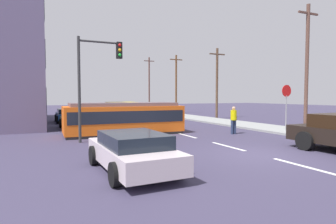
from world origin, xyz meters
TOP-DOWN VIEW (x-y plane):
  - ground_plane at (0.00, 10.00)m, footprint 120.00×120.00m
  - sidewalk_curb_right at (6.80, 6.00)m, footprint 3.20×36.00m
  - lane_stripe_0 at (0.00, -2.00)m, footprint 0.16×2.40m
  - lane_stripe_1 at (0.00, 2.00)m, footprint 0.16×2.40m
  - lane_stripe_2 at (0.00, 6.00)m, footprint 0.16×2.40m
  - lane_stripe_3 at (0.00, 14.14)m, footprint 0.16×2.40m
  - lane_stripe_4 at (0.00, 20.14)m, footprint 0.16×2.40m
  - streetcar_tram at (-3.11, 8.14)m, footprint 7.02×2.72m
  - city_bus at (-0.82, 15.40)m, footprint 2.61×5.27m
  - pedestrian_crossing at (2.92, 5.35)m, footprint 0.50×0.36m
  - parked_sedan_near at (-5.25, -0.26)m, footprint 2.10×4.34m
  - parked_sedan_mid at (-5.48, 12.10)m, footprint 1.97×4.43m
  - parked_sedan_far at (-5.48, 17.97)m, footprint 1.97×4.22m
  - stop_sign at (6.69, 4.84)m, footprint 0.76×0.07m
  - traffic_light_mast at (-5.14, 5.93)m, footprint 2.22×0.33m
  - utility_pole_near at (8.85, 5.14)m, footprint 1.80×0.24m
  - utility_pole_mid at (8.85, 15.74)m, footprint 1.80×0.24m
  - utility_pole_far at (9.05, 25.53)m, footprint 1.80×0.24m
  - utility_pole_distant at (9.00, 35.45)m, footprint 1.80×0.24m

SIDE VIEW (x-z plane):
  - ground_plane at x=0.00m, z-range 0.00..0.00m
  - lane_stripe_0 at x=0.00m, z-range 0.00..0.01m
  - lane_stripe_1 at x=0.00m, z-range 0.00..0.01m
  - lane_stripe_2 at x=0.00m, z-range 0.00..0.01m
  - lane_stripe_3 at x=0.00m, z-range 0.00..0.01m
  - lane_stripe_4 at x=0.00m, z-range 0.00..0.01m
  - sidewalk_curb_right at x=6.80m, z-range 0.00..0.14m
  - parked_sedan_far at x=-5.48m, z-range 0.03..1.22m
  - parked_sedan_mid at x=-5.48m, z-range 0.03..1.22m
  - parked_sedan_near at x=-5.25m, z-range 0.03..1.22m
  - pedestrian_crossing at x=2.92m, z-range 0.11..1.78m
  - streetcar_tram at x=-3.11m, z-range 0.03..1.93m
  - city_bus at x=-0.82m, z-range 0.13..1.90m
  - stop_sign at x=6.69m, z-range 0.75..3.63m
  - traffic_light_mast at x=-5.14m, z-range 0.99..6.19m
  - utility_pole_mid at x=8.85m, z-range 0.18..7.35m
  - utility_pole_far at x=9.05m, z-range 0.18..7.96m
  - utility_pole_near at x=8.85m, z-range 0.18..8.66m
  - utility_pole_distant at x=9.00m, z-range 0.18..8.90m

